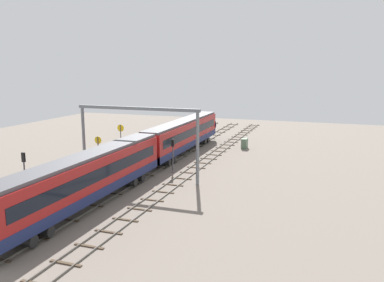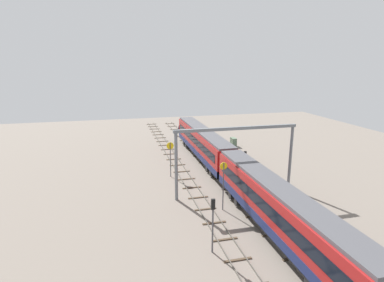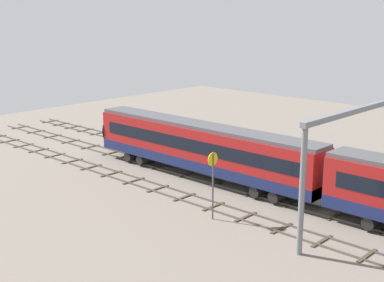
% 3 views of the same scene
% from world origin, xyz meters
% --- Properties ---
extents(ground_plane, '(90.06, 90.06, 0.00)m').
position_xyz_m(ground_plane, '(0.00, 0.00, 0.00)').
color(ground_plane, slate).
extents(track_near_foreground, '(74.06, 2.40, 0.16)m').
position_xyz_m(track_near_foreground, '(-0.00, -4.69, 0.06)').
color(track_near_foreground, '#59544C').
rests_on(track_near_foreground, ground).
extents(track_with_train, '(74.06, 2.40, 0.16)m').
position_xyz_m(track_with_train, '(0.00, 0.00, 0.07)').
color(track_with_train, '#59544C').
rests_on(track_with_train, ground).
extents(track_middle, '(74.06, 2.40, 0.16)m').
position_xyz_m(track_middle, '(-0.00, 4.69, 0.06)').
color(track_middle, '#59544C').
rests_on(track_middle, ground).
extents(train, '(50.40, 3.24, 4.80)m').
position_xyz_m(train, '(-7.83, 0.00, 2.66)').
color(train, maroon).
rests_on(train, ground).
extents(overhead_gantry, '(0.40, 14.96, 8.27)m').
position_xyz_m(overhead_gantry, '(-10.70, 0.06, 6.05)').
color(overhead_gantry, slate).
rests_on(overhead_gantry, ground).
extents(speed_sign_near_foreground, '(0.14, 0.98, 4.93)m').
position_xyz_m(speed_sign_near_foreground, '(-3.08, 6.57, 3.27)').
color(speed_sign_near_foreground, '#4C4C51').
rests_on(speed_sign_near_foreground, ground).
extents(speed_sign_mid_trackside, '(0.14, 0.81, 5.36)m').
position_xyz_m(speed_sign_mid_trackside, '(-14.38, 2.90, 3.36)').
color(speed_sign_mid_trackside, '#4C4C51').
rests_on(speed_sign_mid_trackside, ground).
extents(signal_light_trackside_approach, '(0.31, 0.32, 4.82)m').
position_xyz_m(signal_light_trackside_approach, '(-21.57, 6.35, 3.14)').
color(signal_light_trackside_approach, '#4C4C51').
rests_on(signal_light_trackside_approach, ground).
extents(signal_light_trackside_departure, '(0.31, 0.32, 4.13)m').
position_xyz_m(signal_light_trackside_departure, '(-6.99, -2.73, 2.73)').
color(signal_light_trackside_departure, '#4C4C51').
rests_on(signal_light_trackside_departure, ground).
extents(relay_cabinet, '(1.56, 0.82, 1.58)m').
position_xyz_m(relay_cabinet, '(10.30, -7.89, 0.79)').
color(relay_cabinet, '#597259').
rests_on(relay_cabinet, ground).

